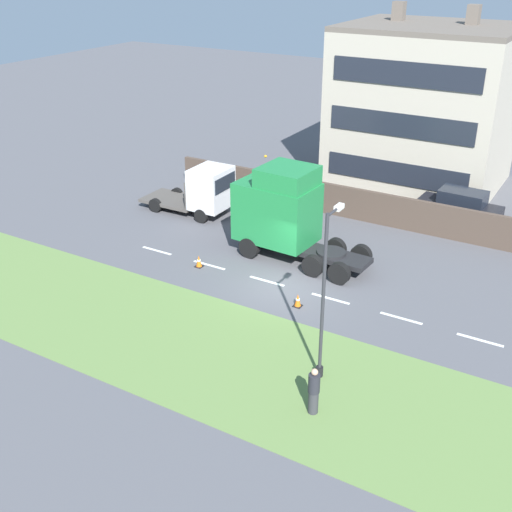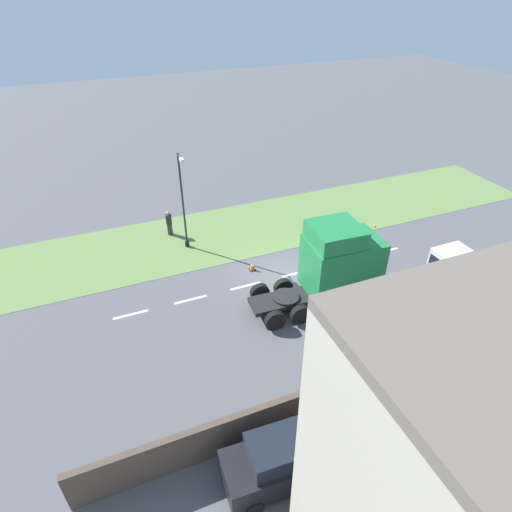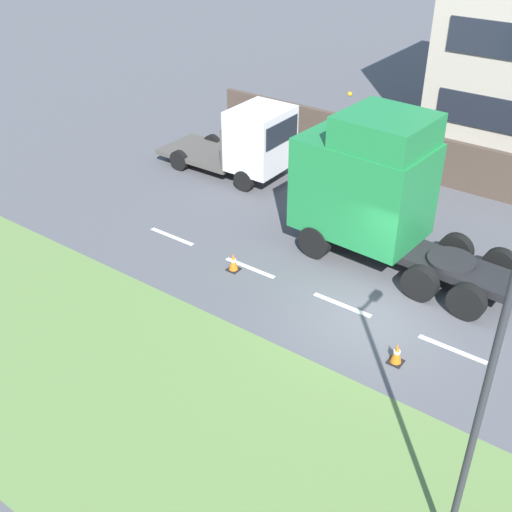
{
  "view_description": "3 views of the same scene",
  "coord_description": "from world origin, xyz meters",
  "px_view_note": "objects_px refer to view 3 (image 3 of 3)",
  "views": [
    {
      "loc": [
        -22.61,
        -11.9,
        13.89
      ],
      "look_at": [
        -2.7,
        -0.12,
        2.66
      ],
      "focal_mm": 45.0,
      "sensor_mm": 36.0,
      "label": 1
    },
    {
      "loc": [
        17.95,
        -8.98,
        14.93
      ],
      "look_at": [
        -0.98,
        -1.25,
        1.17
      ],
      "focal_mm": 30.0,
      "sensor_mm": 36.0,
      "label": 2
    },
    {
      "loc": [
        -13.04,
        -5.69,
        10.6
      ],
      "look_at": [
        -2.5,
        2.04,
        2.44
      ],
      "focal_mm": 45.0,
      "sensor_mm": 36.0,
      "label": 3
    }
  ],
  "objects_px": {
    "lorry_cab": "(371,187)",
    "traffic_cone_trailing": "(397,353)",
    "flatbed_truck": "(251,142)",
    "traffic_cone_lead": "(233,262)",
    "lamp_post": "(478,425)"
  },
  "relations": [
    {
      "from": "lorry_cab",
      "to": "flatbed_truck",
      "type": "distance_m",
      "value": 6.68
    },
    {
      "from": "lamp_post",
      "to": "traffic_cone_trailing",
      "type": "distance_m",
      "value": 5.58
    },
    {
      "from": "lorry_cab",
      "to": "lamp_post",
      "type": "relative_size",
      "value": 1.11
    },
    {
      "from": "flatbed_truck",
      "to": "traffic_cone_lead",
      "type": "bearing_deg",
      "value": 31.24
    },
    {
      "from": "lorry_cab",
      "to": "traffic_cone_trailing",
      "type": "distance_m",
      "value": 5.51
    },
    {
      "from": "flatbed_truck",
      "to": "traffic_cone_lead",
      "type": "relative_size",
      "value": 9.28
    },
    {
      "from": "lamp_post",
      "to": "traffic_cone_trailing",
      "type": "bearing_deg",
      "value": 36.93
    },
    {
      "from": "flatbed_truck",
      "to": "traffic_cone_trailing",
      "type": "xyz_separation_m",
      "value": [
        -6.49,
        -9.24,
        -1.22
      ]
    },
    {
      "from": "flatbed_truck",
      "to": "lamp_post",
      "type": "distance_m",
      "value": 16.07
    },
    {
      "from": "lorry_cab",
      "to": "traffic_cone_trailing",
      "type": "height_order",
      "value": "lorry_cab"
    },
    {
      "from": "flatbed_truck",
      "to": "traffic_cone_trailing",
      "type": "bearing_deg",
      "value": 54.36
    },
    {
      "from": "lorry_cab",
      "to": "flatbed_truck",
      "type": "bearing_deg",
      "value": 72.24
    },
    {
      "from": "lorry_cab",
      "to": "flatbed_truck",
      "type": "height_order",
      "value": "lorry_cab"
    },
    {
      "from": "flatbed_truck",
      "to": "traffic_cone_lead",
      "type": "xyz_separation_m",
      "value": [
        -5.56,
        -3.45,
        -1.22
      ]
    },
    {
      "from": "lorry_cab",
      "to": "traffic_cone_lead",
      "type": "height_order",
      "value": "lorry_cab"
    }
  ]
}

